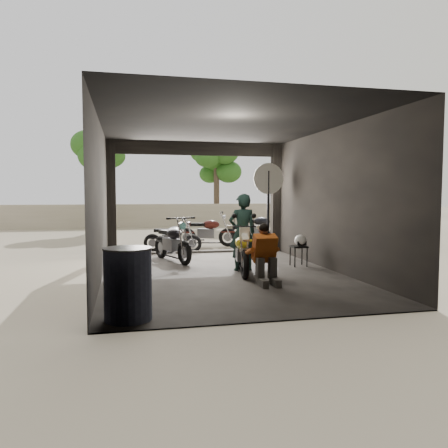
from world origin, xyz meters
name	(u,v)px	position (x,y,z in m)	size (l,w,h in m)	color
ground	(223,275)	(0.00, 0.00, 0.00)	(80.00, 80.00, 0.00)	#7A6D56
garage	(217,214)	(0.00, 0.55, 1.28)	(7.00, 7.13, 3.20)	#2D2B28
boundary_wall	(164,215)	(0.00, 14.00, 0.60)	(18.00, 0.30, 1.20)	gray
tree_left	(103,146)	(-3.00, 12.50, 3.99)	(2.20, 2.20, 5.60)	#382B1E
tree_right	(216,160)	(2.80, 14.00, 3.56)	(2.20, 2.20, 5.00)	#382B1E
main_bike	(241,249)	(0.42, 0.04, 0.55)	(0.68, 1.66, 1.11)	white
left_bike	(172,239)	(-0.86, 2.06, 0.58)	(0.71, 1.73, 1.17)	black
outside_bike_a	(172,235)	(-0.66, 3.87, 0.52)	(0.63, 1.53, 1.03)	black
outside_bike_b	(207,229)	(0.61, 5.04, 0.58)	(0.70, 1.71, 1.16)	#471611
outside_bike_c	(258,226)	(2.60, 5.79, 0.60)	(0.73, 1.78, 1.20)	black
rider	(242,233)	(0.54, 0.39, 0.87)	(0.64, 0.42, 1.74)	#162C28
mechanic	(266,256)	(0.58, -1.20, 0.57)	(0.58, 0.78, 1.13)	orange
stool	(299,249)	(2.00, 0.65, 0.43)	(0.36, 0.36, 0.51)	black
helmet	(300,240)	(2.02, 0.60, 0.64)	(0.29, 0.30, 0.27)	white
oil_drum	(128,285)	(-2.00, -3.00, 0.50)	(0.65, 0.65, 1.00)	#414A6D
sign_post	(268,193)	(1.86, 2.51, 1.77)	(0.86, 0.08, 2.59)	black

